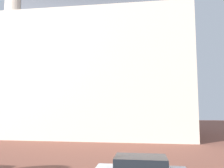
% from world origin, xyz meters
% --- Properties ---
extents(landmark_building, '(23.30, 15.91, 33.71)m').
position_xyz_m(landmark_building, '(-3.50, 31.61, 9.97)').
color(landmark_building, beige).
rests_on(landmark_building, ground_plane).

